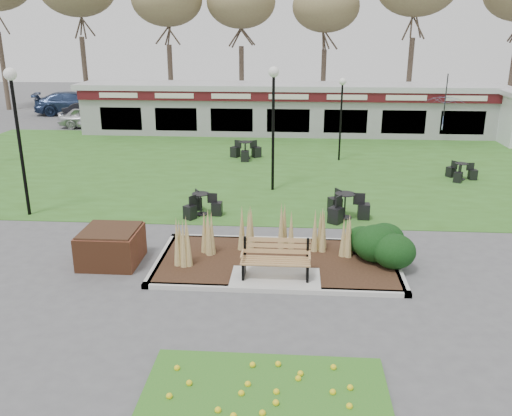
# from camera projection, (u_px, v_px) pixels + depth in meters

# --- Properties ---
(ground) EXTENTS (100.00, 100.00, 0.00)m
(ground) POSITION_uv_depth(u_px,v_px,m) (275.00, 284.00, 13.25)
(ground) COLOR #515154
(ground) RESTS_ON ground
(lawn) EXTENTS (34.00, 16.00, 0.02)m
(lawn) POSITION_uv_depth(u_px,v_px,m) (285.00, 166.00, 24.60)
(lawn) COLOR #34601E
(lawn) RESTS_ON ground
(flower_bed) EXTENTS (4.20, 3.00, 0.16)m
(flower_bed) POSITION_uv_depth(u_px,v_px,m) (264.00, 406.00, 8.88)
(flower_bed) COLOR #2B7621
(flower_bed) RESTS_ON ground
(planting_bed) EXTENTS (6.75, 3.40, 1.27)m
(planting_bed) POSITION_uv_depth(u_px,v_px,m) (325.00, 251.00, 14.32)
(planting_bed) COLOR black
(planting_bed) RESTS_ON ground
(park_bench) EXTENTS (1.70, 0.66, 0.93)m
(park_bench) POSITION_uv_depth(u_px,v_px,m) (276.00, 258.00, 13.30)
(park_bench) COLOR #A27049
(park_bench) RESTS_ON ground
(brick_planter) EXTENTS (1.50, 1.50, 0.95)m
(brick_planter) POSITION_uv_depth(u_px,v_px,m) (111.00, 246.00, 14.35)
(brick_planter) COLOR brown
(brick_planter) RESTS_ON ground
(food_pavilion) EXTENTS (24.60, 3.40, 2.90)m
(food_pavilion) POSITION_uv_depth(u_px,v_px,m) (289.00, 109.00, 31.67)
(food_pavilion) COLOR #9D9D9F
(food_pavilion) RESTS_ON ground
(lamp_post_near_left) EXTENTS (0.40, 0.40, 4.81)m
(lamp_post_near_left) POSITION_uv_depth(u_px,v_px,m) (15.00, 110.00, 17.07)
(lamp_post_near_left) COLOR black
(lamp_post_near_left) RESTS_ON ground
(lamp_post_mid_left) EXTENTS (0.39, 0.39, 4.65)m
(lamp_post_mid_left) POSITION_uv_depth(u_px,v_px,m) (273.00, 102.00, 19.88)
(lamp_post_mid_left) COLOR black
(lamp_post_mid_left) RESTS_ON ground
(lamp_post_far_right) EXTENTS (0.32, 0.32, 3.82)m
(lamp_post_far_right) POSITION_uv_depth(u_px,v_px,m) (342.00, 101.00, 24.73)
(lamp_post_far_right) COLOR black
(lamp_post_far_right) RESTS_ON ground
(bistro_set_a) EXTENTS (1.53, 1.36, 0.81)m
(bistro_set_a) POSITION_uv_depth(u_px,v_px,m) (246.00, 153.00, 25.85)
(bistro_set_a) COLOR black
(bistro_set_a) RESTS_ON ground
(bistro_set_b) EXTENTS (1.41, 1.58, 0.84)m
(bistro_set_b) POSITION_uv_depth(u_px,v_px,m) (345.00, 210.00, 17.74)
(bistro_set_b) COLOR black
(bistro_set_b) RESTS_ON ground
(bistro_set_c) EXTENTS (1.23, 1.39, 0.74)m
(bistro_set_c) POSITION_uv_depth(u_px,v_px,m) (201.00, 207.00, 18.08)
(bistro_set_c) COLOR black
(bistro_set_c) RESTS_ON ground
(bistro_set_d) EXTENTS (1.16, 1.29, 0.69)m
(bistro_set_d) POSITION_uv_depth(u_px,v_px,m) (460.00, 174.00, 22.27)
(bistro_set_d) COLOR black
(bistro_set_d) RESTS_ON ground
(patio_umbrella) EXTENTS (2.38, 2.41, 2.58)m
(patio_umbrella) POSITION_uv_depth(u_px,v_px,m) (444.00, 113.00, 29.00)
(patio_umbrella) COLOR black
(patio_umbrella) RESTS_ON ground
(car_silver) EXTENTS (4.05, 1.72, 1.37)m
(car_silver) POSITION_uv_depth(u_px,v_px,m) (92.00, 117.00, 33.75)
(car_silver) COLOR silver
(car_silver) RESTS_ON ground
(car_black) EXTENTS (5.23, 3.63, 1.63)m
(car_black) POSITION_uv_depth(u_px,v_px,m) (101.00, 115.00, 33.66)
(car_black) COLOR black
(car_black) RESTS_ON ground
(car_blue) EXTENTS (5.88, 3.65, 1.59)m
(car_blue) POSITION_uv_depth(u_px,v_px,m) (74.00, 103.00, 39.13)
(car_blue) COLOR navy
(car_blue) RESTS_ON ground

